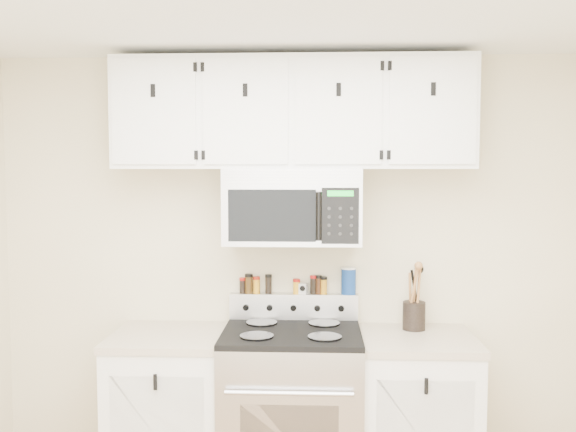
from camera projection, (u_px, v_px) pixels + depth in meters
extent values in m
cube|color=#C5BA94|center=(294.00, 268.00, 3.83)|extent=(3.50, 0.01, 2.50)
cube|color=#B7B7BA|center=(292.00, 417.00, 3.57)|extent=(0.76, 0.65, 0.92)
cube|color=black|center=(292.00, 333.00, 3.54)|extent=(0.76, 0.65, 0.03)
cube|color=#B7B7BA|center=(294.00, 306.00, 3.81)|extent=(0.76, 0.08, 0.15)
cylinder|color=black|center=(257.00, 336.00, 3.39)|extent=(0.18, 0.18, 0.01)
cylinder|color=black|center=(325.00, 337.00, 3.38)|extent=(0.18, 0.18, 0.01)
cylinder|color=black|center=(262.00, 323.00, 3.69)|extent=(0.18, 0.18, 0.01)
cylinder|color=black|center=(324.00, 323.00, 3.68)|extent=(0.18, 0.18, 0.01)
cube|color=white|center=(170.00, 417.00, 3.63)|extent=(0.62, 0.60, 0.88)
cube|color=tan|center=(169.00, 337.00, 3.59)|extent=(0.64, 0.62, 0.04)
cube|color=white|center=(416.00, 421.00, 3.57)|extent=(0.62, 0.60, 0.88)
cube|color=tan|center=(417.00, 340.00, 3.53)|extent=(0.64, 0.62, 0.04)
cube|color=#9E9EA3|center=(293.00, 206.00, 3.62)|extent=(0.76, 0.38, 0.42)
cube|color=#B7B7BA|center=(291.00, 176.00, 3.41)|extent=(0.73, 0.01, 0.08)
cube|color=black|center=(272.00, 216.00, 3.43)|extent=(0.47, 0.01, 0.28)
cube|color=black|center=(340.00, 216.00, 3.41)|extent=(0.20, 0.01, 0.30)
cylinder|color=black|center=(319.00, 216.00, 3.38)|extent=(0.03, 0.03, 0.26)
cube|color=white|center=(293.00, 114.00, 3.61)|extent=(2.00, 0.33, 0.62)
cube|color=white|center=(154.00, 112.00, 3.47)|extent=(0.46, 0.01, 0.57)
cube|color=black|center=(153.00, 91.00, 3.45)|extent=(0.02, 0.01, 0.07)
cube|color=white|center=(245.00, 111.00, 3.45)|extent=(0.46, 0.01, 0.57)
cube|color=black|center=(245.00, 90.00, 3.43)|extent=(0.03, 0.01, 0.07)
cube|color=white|center=(338.00, 111.00, 3.42)|extent=(0.46, 0.01, 0.57)
cube|color=black|center=(339.00, 89.00, 3.41)|extent=(0.03, 0.01, 0.07)
cube|color=white|center=(433.00, 110.00, 3.40)|extent=(0.46, 0.01, 0.57)
cube|color=black|center=(433.00, 89.00, 3.39)|extent=(0.02, 0.01, 0.07)
cylinder|color=black|center=(414.00, 316.00, 3.67)|extent=(0.13, 0.13, 0.16)
cylinder|color=olive|center=(414.00, 294.00, 3.66)|extent=(0.02, 0.02, 0.30)
cylinder|color=olive|center=(418.00, 293.00, 3.65)|extent=(0.02, 0.02, 0.32)
cylinder|color=olive|center=(410.00, 296.00, 3.67)|extent=(0.02, 0.02, 0.28)
cylinder|color=black|center=(416.00, 295.00, 3.68)|extent=(0.02, 0.02, 0.29)
cylinder|color=olive|center=(413.00, 294.00, 3.64)|extent=(0.02, 0.02, 0.31)
cube|color=silver|center=(303.00, 288.00, 3.80)|extent=(0.06, 0.06, 0.06)
cylinder|color=navy|center=(349.00, 282.00, 3.79)|extent=(0.09, 0.09, 0.15)
cylinder|color=white|center=(349.00, 268.00, 3.78)|extent=(0.09, 0.09, 0.01)
cylinder|color=black|center=(243.00, 287.00, 3.82)|extent=(0.04, 0.04, 0.08)
cylinder|color=#9F120C|center=(242.00, 279.00, 3.82)|extent=(0.04, 0.04, 0.02)
cylinder|color=#462F10|center=(249.00, 285.00, 3.82)|extent=(0.04, 0.04, 0.10)
cylinder|color=black|center=(249.00, 275.00, 3.81)|extent=(0.05, 0.05, 0.02)
cylinder|color=orange|center=(257.00, 286.00, 3.81)|extent=(0.04, 0.04, 0.08)
cylinder|color=#A51C0C|center=(257.00, 278.00, 3.81)|extent=(0.04, 0.04, 0.02)
cylinder|color=black|center=(268.00, 285.00, 3.81)|extent=(0.04, 0.04, 0.10)
cylinder|color=black|center=(268.00, 276.00, 3.81)|extent=(0.04, 0.04, 0.02)
cylinder|color=gold|center=(297.00, 288.00, 3.80)|extent=(0.04, 0.04, 0.07)
cylinder|color=#AE140D|center=(297.00, 280.00, 3.80)|extent=(0.04, 0.04, 0.02)
cylinder|color=black|center=(313.00, 286.00, 3.80)|extent=(0.04, 0.04, 0.09)
cylinder|color=#A90D0D|center=(313.00, 277.00, 3.79)|extent=(0.04, 0.04, 0.02)
cylinder|color=#3B1F0E|center=(319.00, 286.00, 3.80)|extent=(0.04, 0.04, 0.09)
cylinder|color=black|center=(319.00, 277.00, 3.79)|extent=(0.04, 0.04, 0.02)
cylinder|color=orange|center=(324.00, 287.00, 3.80)|extent=(0.04, 0.04, 0.09)
cylinder|color=black|center=(324.00, 278.00, 3.79)|extent=(0.04, 0.04, 0.02)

